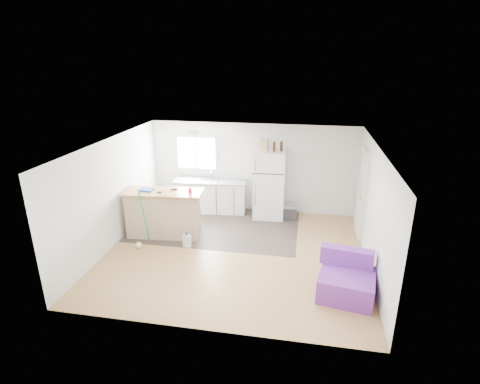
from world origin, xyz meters
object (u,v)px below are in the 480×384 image
peninsula (163,213)px  bottle_left (274,147)px  mop (140,238)px  red_cup (190,190)px  cleaner_jug (187,241)px  cardboard_box (264,145)px  bottle_right (281,146)px  kitchen_cabinets (210,195)px  blue_tray (147,190)px  refrigerator (269,184)px  purple_seat (346,280)px  cooler (287,211)px

peninsula → bottle_left: bottle_left is taller
mop → red_cup: size_ratio=11.69×
mop → bottle_left: bearing=35.0°
cleaner_jug → mop: bearing=-150.0°
peninsula → cleaner_jug: bearing=-38.7°
cardboard_box → bottle_right: size_ratio=1.20×
bottle_left → cleaner_jug: bearing=-131.1°
red_cup → bottle_left: bearing=39.9°
kitchen_cabinets → blue_tray: 2.09m
peninsula → bottle_right: (2.60, 1.54, 1.35)m
blue_tray → bottle_right: 3.43m
peninsula → cardboard_box: bearing=30.4°
kitchen_cabinets → mop: (-1.01, -2.34, -0.22)m
mop → blue_tray: 1.13m
refrigerator → purple_seat: (1.74, -3.24, -0.62)m
red_cup → blue_tray: (-1.03, -0.04, -0.04)m
mop → bottle_left: (2.73, 2.18, 1.69)m
kitchen_cabinets → cardboard_box: cardboard_box is taller
cardboard_box → bottle_right: cardboard_box is taller
cooler → blue_tray: bearing=-161.4°
red_cup → blue_tray: 1.03m
purple_seat → peninsula: bearing=167.6°
refrigerator → cooler: (0.50, -0.04, -0.70)m
peninsula → blue_tray: 0.67m
mop → cardboard_box: bearing=38.2°
kitchen_cabinets → refrigerator: refrigerator is taller
refrigerator → blue_tray: size_ratio=5.98×
purple_seat → cardboard_box: 4.07m
kitchen_cabinets → cleaner_jug: (0.01, -2.13, -0.30)m
kitchen_cabinets → bottle_left: bearing=-9.7°
peninsula → refrigerator: size_ratio=1.04×
purple_seat → mop: 4.47m
mop → bottle_left: size_ratio=5.61×
cooler → bottle_right: (-0.22, 0.01, 1.72)m
peninsula → blue_tray: (-0.36, -0.02, 0.57)m
red_cup → kitchen_cabinets: bearing=89.0°
blue_tray → bottle_left: bottle_left is taller
cleaner_jug → blue_tray: size_ratio=1.16×
cooler → purple_seat: purple_seat is taller
purple_seat → bottle_left: bearing=127.3°
cleaner_jug → refrigerator: bearing=69.9°
peninsula → refrigerator: bearing=29.4°
purple_seat → red_cup: red_cup is taller
kitchen_cabinets → purple_seat: size_ratio=1.87×
cardboard_box → peninsula: bearing=-144.9°
blue_tray → bottle_right: (2.96, 1.56, 0.79)m
cardboard_box → bottle_right: 0.43m
purple_seat → blue_tray: blue_tray is taller
blue_tray → bottle_right: bearing=27.8°
blue_tray → cardboard_box: bearing=31.3°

